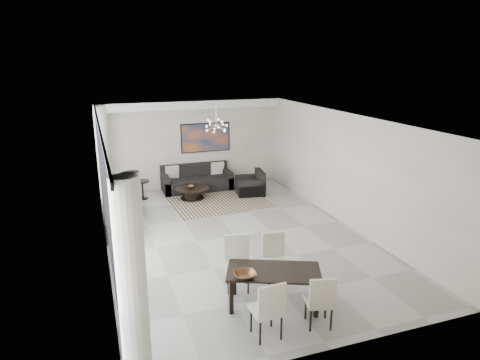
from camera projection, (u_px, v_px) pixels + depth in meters
name	position (u px, v px, depth m)	size (l,w,h in m)	color
room_shell	(253.00, 178.00, 10.25)	(6.00, 9.00, 2.90)	#A8A39B
window_wall	(109.00, 191.00, 9.19)	(0.37, 8.95, 2.90)	white
soffit	(191.00, 105.00, 13.64)	(5.98, 0.40, 0.26)	white
painting	(206.00, 138.00, 14.26)	(1.68, 0.04, 0.98)	#C75B1B
chandelier	(216.00, 126.00, 12.22)	(0.66, 0.66, 0.71)	silver
rug	(219.00, 202.00, 12.98)	(2.83, 2.18, 0.01)	black
coffee_table	(192.00, 192.00, 13.22)	(1.04, 1.04, 0.37)	black
bowl_coffee	(190.00, 187.00, 13.11)	(0.24, 0.24, 0.08)	brown
sofa_main	(197.00, 181.00, 14.14)	(2.26, 0.93, 0.82)	black
loveseat	(119.00, 205.00, 11.91)	(0.88, 1.57, 0.79)	black
armchair	(251.00, 186.00, 13.70)	(0.97, 1.01, 0.75)	black
side_table	(142.00, 187.00, 13.16)	(0.43, 0.43, 0.59)	black
tv_console	(114.00, 222.00, 10.70)	(0.46, 1.62, 0.51)	black
television	(119.00, 201.00, 10.52)	(1.07, 0.14, 0.62)	gray
dining_table	(274.00, 275.00, 7.43)	(1.80, 1.38, 0.67)	black
dining_chair_sw	(269.00, 307.00, 6.51)	(0.47, 0.47, 0.99)	beige
dining_chair_se	(321.00, 299.00, 6.80)	(0.52, 0.52, 0.93)	beige
dining_chair_nw	(237.00, 258.00, 8.04)	(0.58, 0.58, 1.02)	beige
dining_chair_ne	(275.00, 254.00, 8.30)	(0.50, 0.50, 0.96)	beige
bowl_dining	(245.00, 275.00, 7.16)	(0.38, 0.38, 0.09)	brown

